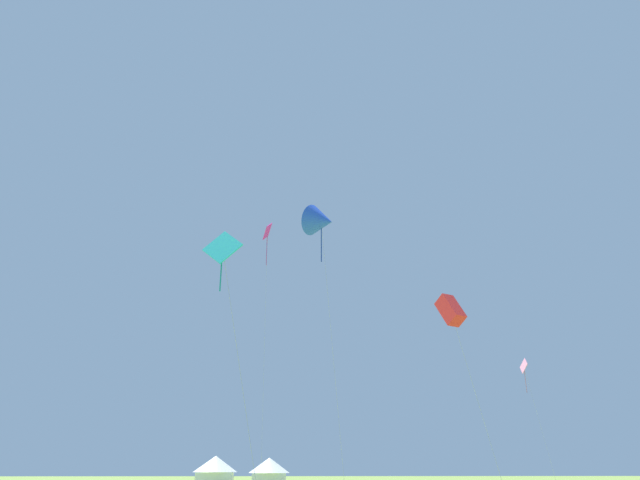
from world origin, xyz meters
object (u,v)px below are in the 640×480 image
kite_magenta_diamond (267,237)px  festival_tent_center (269,470)px  kite_red_box (451,310)px  kite_blue_delta (321,221)px  festival_tent_right (215,469)px  kite_pink_diamond (524,369)px  kite_cyan_diamond (223,252)px

kite_magenta_diamond → festival_tent_center: 27.14m
kite_red_box → kite_blue_delta: (-6.74, 5.73, 7.58)m
kite_magenta_diamond → festival_tent_right: bearing=108.3°
kite_magenta_diamond → kite_pink_diamond: size_ratio=2.04×
festival_tent_center → kite_cyan_diamond: bearing=-92.0°
kite_magenta_diamond → kite_cyan_diamond: size_ratio=2.34×
kite_magenta_diamond → festival_tent_right: size_ratio=5.11×
kite_blue_delta → kite_cyan_diamond: bearing=-108.8°
kite_pink_diamond → kite_blue_delta: 31.88m
kite_cyan_diamond → kite_red_box: bearing=37.6°
kite_magenta_diamond → kite_blue_delta: 20.44m
kite_pink_diamond → festival_tent_right: size_ratio=2.50×
kite_red_box → kite_blue_delta: size_ratio=0.58×
kite_red_box → festival_tent_right: 44.46m
kite_pink_diamond → kite_red_box: size_ratio=1.14×
kite_magenta_diamond → kite_red_box: bearing=-66.5°
kite_red_box → kite_cyan_diamond: size_ratio=1.01×
kite_cyan_diamond → festival_tent_center: 50.41m
kite_blue_delta → kite_cyan_diamond: 17.44m
kite_blue_delta → festival_tent_right: 39.41m
festival_tent_center → kite_magenta_diamond: bearing=-92.8°
kite_red_box → festival_tent_center: size_ratio=2.34×
kite_blue_delta → festival_tent_right: size_ratio=3.80×
kite_cyan_diamond → festival_tent_right: (-4.26, 49.72, -7.98)m
kite_blue_delta → festival_tent_center: bearing=95.4°
kite_red_box → kite_blue_delta: bearing=139.6°
kite_pink_diamond → festival_tent_right: 35.38m
kite_magenta_diamond → kite_cyan_diamond: bearing=-91.7°
festival_tent_right → kite_pink_diamond: bearing=-22.3°
kite_magenta_diamond → kite_pink_diamond: kite_magenta_diamond is taller
kite_magenta_diamond → kite_blue_delta: kite_magenta_diamond is taller
kite_cyan_diamond → festival_tent_right: kite_cyan_diamond is taller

